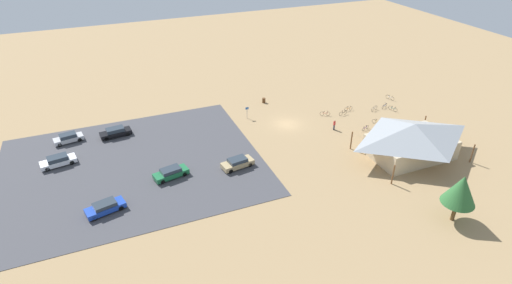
{
  "coord_description": "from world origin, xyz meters",
  "views": [
    {
      "loc": [
        27.93,
        54.42,
        32.14
      ],
      "look_at": [
        7.88,
        5.47,
        1.2
      ],
      "focal_mm": 28.68,
      "sensor_mm": 36.0,
      "label": 1
    }
  ],
  "objects_px": {
    "bicycle_orange_lone_west": "(348,109)",
    "visitor_by_pavilion": "(334,125)",
    "car_tan_far_end": "(238,163)",
    "car_blue_by_curb": "(105,207)",
    "bicycle_silver_trailside": "(374,109)",
    "bicycle_black_yard_left": "(343,113)",
    "pine_west": "(461,190)",
    "bicycle_purple_yard_front": "(365,128)",
    "bicycle_blue_back_row": "(384,106)",
    "bicycle_red_yard_center": "(325,114)",
    "bicycle_white_lone_east": "(390,98)",
    "bicycle_yellow_yard_right": "(377,122)",
    "car_black_near_entry": "(116,132)",
    "car_green_mid_lot": "(171,173)",
    "lot_sign": "(247,111)",
    "car_white_inner_stall": "(58,161)",
    "trash_bin": "(264,100)",
    "bike_pavilion": "(412,138)",
    "bicycle_teal_by_bin": "(393,109)",
    "car_silver_end_stall": "(68,138)"
  },
  "relations": [
    {
      "from": "pine_west",
      "to": "bicycle_purple_yard_front",
      "type": "distance_m",
      "value": 23.0
    },
    {
      "from": "car_black_near_entry",
      "to": "car_blue_by_curb",
      "type": "bearing_deg",
      "value": 80.7
    },
    {
      "from": "car_silver_end_stall",
      "to": "car_blue_by_curb",
      "type": "height_order",
      "value": "car_silver_end_stall"
    },
    {
      "from": "bike_pavilion",
      "to": "car_silver_end_stall",
      "type": "distance_m",
      "value": 51.82
    },
    {
      "from": "bicycle_silver_trailside",
      "to": "car_green_mid_lot",
      "type": "height_order",
      "value": "car_green_mid_lot"
    },
    {
      "from": "car_tan_far_end",
      "to": "car_white_inner_stall",
      "type": "distance_m",
      "value": 25.38
    },
    {
      "from": "bicycle_white_lone_east",
      "to": "bicycle_orange_lone_west",
      "type": "xyz_separation_m",
      "value": [
        9.95,
        1.04,
        -0.02
      ]
    },
    {
      "from": "lot_sign",
      "to": "bicycle_yellow_yard_right",
      "type": "bearing_deg",
      "value": 152.14
    },
    {
      "from": "trash_bin",
      "to": "car_black_near_entry",
      "type": "bearing_deg",
      "value": 5.98
    },
    {
      "from": "bicycle_yellow_yard_right",
      "to": "bicycle_orange_lone_west",
      "type": "xyz_separation_m",
      "value": [
        1.57,
        -6.27,
        -0.01
      ]
    },
    {
      "from": "car_black_near_entry",
      "to": "car_tan_far_end",
      "type": "distance_m",
      "value": 21.65
    },
    {
      "from": "bicycle_yellow_yard_right",
      "to": "bicycle_orange_lone_west",
      "type": "relative_size",
      "value": 0.93
    },
    {
      "from": "car_green_mid_lot",
      "to": "car_blue_by_curb",
      "type": "relative_size",
      "value": 1.01
    },
    {
      "from": "bicycle_black_yard_left",
      "to": "bicycle_white_lone_east",
      "type": "bearing_deg",
      "value": -169.36
    },
    {
      "from": "car_blue_by_curb",
      "to": "car_black_near_entry",
      "type": "bearing_deg",
      "value": -99.3
    },
    {
      "from": "bicycle_yellow_yard_right",
      "to": "car_silver_end_stall",
      "type": "relative_size",
      "value": 0.34
    },
    {
      "from": "bicycle_teal_by_bin",
      "to": "car_white_inner_stall",
      "type": "xyz_separation_m",
      "value": [
        55.27,
        -3.54,
        0.36
      ]
    },
    {
      "from": "bicycle_orange_lone_west",
      "to": "car_white_inner_stall",
      "type": "bearing_deg",
      "value": -0.54
    },
    {
      "from": "bicycle_purple_yard_front",
      "to": "car_silver_end_stall",
      "type": "xyz_separation_m",
      "value": [
        45.08,
        -14.1,
        0.4
      ]
    },
    {
      "from": "car_white_inner_stall",
      "to": "car_green_mid_lot",
      "type": "bearing_deg",
      "value": 147.53
    },
    {
      "from": "bike_pavilion",
      "to": "car_black_near_entry",
      "type": "height_order",
      "value": "bike_pavilion"
    },
    {
      "from": "bicycle_orange_lone_west",
      "to": "visitor_by_pavilion",
      "type": "bearing_deg",
      "value": 39.96
    },
    {
      "from": "bicycle_purple_yard_front",
      "to": "bicycle_white_lone_east",
      "type": "xyz_separation_m",
      "value": [
        -11.4,
        -8.25,
        0.05
      ]
    },
    {
      "from": "bike_pavilion",
      "to": "bicycle_teal_by_bin",
      "type": "bearing_deg",
      "value": -119.83
    },
    {
      "from": "bike_pavilion",
      "to": "bicycle_silver_trailside",
      "type": "bearing_deg",
      "value": -107.32
    },
    {
      "from": "bicycle_yellow_yard_right",
      "to": "car_white_inner_stall",
      "type": "bearing_deg",
      "value": -7.73
    },
    {
      "from": "bicycle_silver_trailside",
      "to": "bicycle_white_lone_east",
      "type": "xyz_separation_m",
      "value": [
        -5.64,
        -2.8,
        0.01
      ]
    },
    {
      "from": "bicycle_red_yard_center",
      "to": "bicycle_yellow_yard_right",
      "type": "height_order",
      "value": "bicycle_yellow_yard_right"
    },
    {
      "from": "bicycle_silver_trailside",
      "to": "bicycle_black_yard_left",
      "type": "xyz_separation_m",
      "value": [
        6.19,
        -0.58,
        0.01
      ]
    },
    {
      "from": "trash_bin",
      "to": "bicycle_black_yard_left",
      "type": "height_order",
      "value": "trash_bin"
    },
    {
      "from": "lot_sign",
      "to": "bicycle_purple_yard_front",
      "type": "bearing_deg",
      "value": 145.7
    },
    {
      "from": "bicycle_blue_back_row",
      "to": "bicycle_purple_yard_front",
      "type": "relative_size",
      "value": 0.99
    },
    {
      "from": "bicycle_red_yard_center",
      "to": "bicycle_white_lone_east",
      "type": "distance_m",
      "value": 14.93
    },
    {
      "from": "pine_west",
      "to": "bicycle_white_lone_east",
      "type": "distance_m",
      "value": 34.33
    },
    {
      "from": "car_blue_by_curb",
      "to": "bicycle_white_lone_east",
      "type": "bearing_deg",
      "value": -165.36
    },
    {
      "from": "pine_west",
      "to": "bicycle_teal_by_bin",
      "type": "distance_m",
      "value": 29.51
    },
    {
      "from": "bicycle_teal_by_bin",
      "to": "bicycle_purple_yard_front",
      "type": "xyz_separation_m",
      "value": [
        8.78,
        4.12,
        -0.05
      ]
    },
    {
      "from": "bicycle_yellow_yard_right",
      "to": "car_green_mid_lot",
      "type": "xyz_separation_m",
      "value": [
        35.39,
        2.26,
        0.36
      ]
    },
    {
      "from": "bike_pavilion",
      "to": "car_white_inner_stall",
      "type": "relative_size",
      "value": 2.85
    },
    {
      "from": "car_green_mid_lot",
      "to": "visitor_by_pavilion",
      "type": "xyz_separation_m",
      "value": [
        -27.61,
        -3.33,
        0.17
      ]
    },
    {
      "from": "car_tan_far_end",
      "to": "car_blue_by_curb",
      "type": "relative_size",
      "value": 0.97
    },
    {
      "from": "bicycle_red_yard_center",
      "to": "bicycle_yellow_yard_right",
      "type": "relative_size",
      "value": 1.06
    },
    {
      "from": "bicycle_yellow_yard_right",
      "to": "car_black_near_entry",
      "type": "bearing_deg",
      "value": -16.69
    },
    {
      "from": "lot_sign",
      "to": "car_green_mid_lot",
      "type": "xyz_separation_m",
      "value": [
        15.9,
        12.57,
        -0.66
      ]
    },
    {
      "from": "car_white_inner_stall",
      "to": "bicycle_silver_trailside",
      "type": "bearing_deg",
      "value": 177.58
    },
    {
      "from": "bicycle_purple_yard_front",
      "to": "bicycle_white_lone_east",
      "type": "relative_size",
      "value": 0.93
    },
    {
      "from": "bicycle_teal_by_bin",
      "to": "car_tan_far_end",
      "type": "relative_size",
      "value": 0.37
    },
    {
      "from": "bicycle_black_yard_left",
      "to": "car_white_inner_stall",
      "type": "relative_size",
      "value": 0.35
    },
    {
      "from": "bicycle_purple_yard_front",
      "to": "car_black_near_entry",
      "type": "relative_size",
      "value": 0.33
    },
    {
      "from": "bicycle_white_lone_east",
      "to": "car_silver_end_stall",
      "type": "height_order",
      "value": "car_silver_end_stall"
    }
  ]
}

